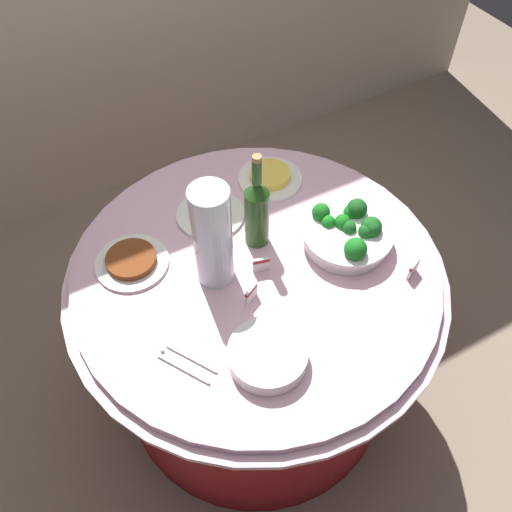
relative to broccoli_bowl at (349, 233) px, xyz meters
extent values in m
plane|color=gray|center=(-0.29, 0.05, -0.78)|extent=(6.00, 6.00, 0.00)
cylinder|color=maroon|center=(-0.29, 0.05, -0.44)|extent=(1.01, 1.01, 0.69)
cylinder|color=#E0B2C6|center=(-0.29, 0.05, -0.08)|extent=(1.16, 1.16, 0.02)
cylinder|color=#E0B2C6|center=(-0.29, 0.05, -0.06)|extent=(1.10, 1.10, 0.03)
cylinder|color=white|center=(-0.01, 0.00, -0.02)|extent=(0.26, 0.26, 0.05)
cylinder|color=white|center=(-0.01, 0.00, 0.01)|extent=(0.28, 0.28, 0.01)
sphere|color=#195B1E|center=(0.05, -0.04, 0.03)|extent=(0.05, 0.05, 0.05)
sphere|color=#196F1E|center=(-0.05, 0.09, 0.03)|extent=(0.06, 0.06, 0.06)
sphere|color=#19701E|center=(0.04, 0.06, 0.02)|extent=(0.05, 0.05, 0.05)
sphere|color=#19571E|center=(0.06, 0.05, 0.04)|extent=(0.06, 0.06, 0.06)
sphere|color=#195F1E|center=(0.05, -0.03, 0.03)|extent=(0.06, 0.06, 0.06)
sphere|color=#195D1E|center=(0.00, 0.00, 0.02)|extent=(0.04, 0.04, 0.04)
sphere|color=#197E1E|center=(-0.04, 0.06, 0.02)|extent=(0.04, 0.04, 0.04)
sphere|color=#19831E|center=(0.06, -0.02, 0.02)|extent=(0.05, 0.05, 0.05)
sphere|color=#19761E|center=(-0.01, 0.03, 0.03)|extent=(0.05, 0.05, 0.05)
sphere|color=#195A1E|center=(0.03, -0.04, 0.03)|extent=(0.05, 0.05, 0.05)
sphere|color=#19751E|center=(-0.04, -0.08, 0.04)|extent=(0.07, 0.07, 0.07)
cylinder|color=white|center=(-0.41, -0.23, -0.04)|extent=(0.21, 0.21, 0.01)
cylinder|color=white|center=(-0.41, -0.23, -0.03)|extent=(0.21, 0.21, 0.01)
cylinder|color=white|center=(-0.41, -0.23, -0.02)|extent=(0.21, 0.21, 0.01)
cylinder|color=white|center=(-0.41, -0.23, -0.01)|extent=(0.21, 0.21, 0.01)
cylinder|color=white|center=(-0.41, -0.23, 0.00)|extent=(0.21, 0.21, 0.01)
cylinder|color=#254D1B|center=(-0.24, 0.14, 0.06)|extent=(0.07, 0.07, 0.20)
cone|color=#254D1B|center=(-0.24, 0.14, 0.18)|extent=(0.07, 0.07, 0.04)
cylinder|color=#254D1B|center=(-0.24, 0.14, 0.24)|extent=(0.03, 0.03, 0.08)
cylinder|color=#B2844C|center=(-0.24, 0.14, 0.28)|extent=(0.03, 0.03, 0.02)
cylinder|color=silver|center=(-0.41, 0.08, 0.13)|extent=(0.11, 0.11, 0.34)
sphere|color=#E5B26B|center=(-0.39, 0.08, 0.00)|extent=(0.06, 0.06, 0.06)
sphere|color=#E5B26B|center=(-0.42, 0.10, 0.00)|extent=(0.06, 0.06, 0.06)
sphere|color=#E5B26B|center=(-0.42, 0.06, 0.00)|extent=(0.06, 0.06, 0.06)
sphere|color=#72C64C|center=(-0.39, 0.09, 0.05)|extent=(0.06, 0.06, 0.06)
sphere|color=#72C64C|center=(-0.43, 0.09, 0.05)|extent=(0.06, 0.06, 0.06)
sphere|color=#72C64C|center=(-0.41, 0.06, 0.05)|extent=(0.06, 0.06, 0.06)
sphere|color=red|center=(-0.40, 0.10, 0.10)|extent=(0.06, 0.06, 0.06)
sphere|color=red|center=(-0.43, 0.08, 0.10)|extent=(0.06, 0.06, 0.06)
sphere|color=red|center=(-0.40, 0.07, 0.10)|extent=(0.06, 0.06, 0.06)
sphere|color=#E5B26B|center=(-0.42, 0.10, 0.16)|extent=(0.06, 0.06, 0.06)
sphere|color=#E5B26B|center=(-0.43, 0.07, 0.16)|extent=(0.06, 0.06, 0.06)
sphere|color=#E5B26B|center=(-0.39, 0.08, 0.16)|extent=(0.06, 0.06, 0.06)
cylinder|color=silver|center=(-0.59, -0.14, -0.04)|extent=(0.09, 0.14, 0.01)
cylinder|color=silver|center=(-0.62, -0.16, -0.04)|extent=(0.09, 0.14, 0.01)
sphere|color=silver|center=(-0.65, -0.08, -0.04)|extent=(0.01, 0.01, 0.01)
cylinder|color=white|center=(-0.32, 0.31, -0.04)|extent=(0.22, 0.22, 0.01)
cylinder|color=#EACC60|center=(-0.32, 0.31, -0.02)|extent=(0.13, 0.13, 0.02)
cylinder|color=white|center=(-0.61, 0.24, -0.04)|extent=(0.22, 0.22, 0.01)
cylinder|color=brown|center=(-0.61, 0.24, -0.02)|extent=(0.15, 0.15, 0.02)
cylinder|color=white|center=(-0.07, 0.36, -0.04)|extent=(0.22, 0.22, 0.01)
cylinder|color=#F2D14C|center=(-0.07, 0.36, -0.02)|extent=(0.14, 0.14, 0.03)
cube|color=white|center=(-0.36, -0.05, -0.02)|extent=(0.05, 0.03, 0.05)
cube|color=maroon|center=(-0.36, -0.05, 0.00)|extent=(0.05, 0.03, 0.01)
cube|color=white|center=(-0.29, 0.03, -0.02)|extent=(0.05, 0.02, 0.05)
cube|color=maroon|center=(-0.29, 0.03, 0.00)|extent=(0.05, 0.02, 0.01)
cube|color=white|center=(0.10, -0.19, -0.02)|extent=(0.05, 0.03, 0.05)
cube|color=maroon|center=(0.10, -0.19, 0.00)|extent=(0.05, 0.03, 0.01)
camera|label=1|loc=(-0.76, -0.81, 1.22)|focal=37.55mm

